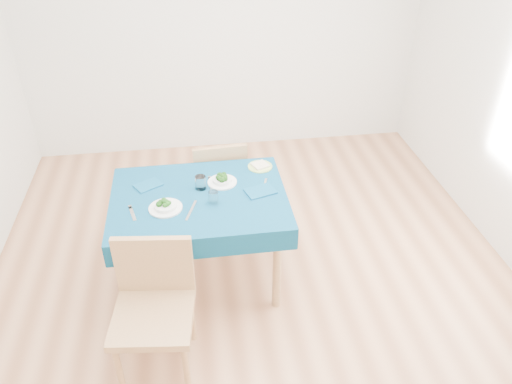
{
  "coord_description": "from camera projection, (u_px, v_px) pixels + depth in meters",
  "views": [
    {
      "loc": [
        -0.39,
        -2.68,
        2.68
      ],
      "look_at": [
        0.0,
        0.0,
        0.85
      ],
      "focal_mm": 35.0,
      "sensor_mm": 36.0,
      "label": 1
    }
  ],
  "objects": [
    {
      "name": "room_shell",
      "position": [
        256.0,
        123.0,
        2.99
      ],
      "size": [
        4.02,
        4.52,
        2.73
      ],
      "color": "#A46844",
      "rests_on": "ground"
    },
    {
      "name": "table",
      "position": [
        202.0,
        240.0,
        3.6
      ],
      "size": [
        1.18,
        0.9,
        0.76
      ],
      "primitive_type": "cube",
      "color": "navy",
      "rests_on": "ground"
    },
    {
      "name": "chair_near",
      "position": [
        150.0,
        298.0,
        2.85
      ],
      "size": [
        0.53,
        0.57,
        1.17
      ],
      "primitive_type": "cube",
      "rotation": [
        0.0,
        0.0,
        -0.12
      ],
      "color": "#A87D4F",
      "rests_on": "ground"
    },
    {
      "name": "chair_far",
      "position": [
        218.0,
        171.0,
        4.11
      ],
      "size": [
        0.45,
        0.49,
        1.05
      ],
      "primitive_type": "cube",
      "rotation": [
        0.0,
        0.0,
        3.21
      ],
      "color": "#A87D4F",
      "rests_on": "ground"
    },
    {
      "name": "bowl_near",
      "position": [
        165.0,
        205.0,
        3.25
      ],
      "size": [
        0.22,
        0.22,
        0.07
      ],
      "primitive_type": null,
      "color": "white",
      "rests_on": "table"
    },
    {
      "name": "bowl_far",
      "position": [
        222.0,
        179.0,
        3.51
      ],
      "size": [
        0.21,
        0.21,
        0.06
      ],
      "primitive_type": null,
      "color": "white",
      "rests_on": "table"
    },
    {
      "name": "fork_near",
      "position": [
        132.0,
        214.0,
        3.23
      ],
      "size": [
        0.06,
        0.17,
        0.0
      ],
      "primitive_type": "cube",
      "rotation": [
        0.0,
        0.0,
        0.25
      ],
      "color": "silver",
      "rests_on": "table"
    },
    {
      "name": "knife_near",
      "position": [
        191.0,
        210.0,
        3.25
      ],
      "size": [
        0.09,
        0.22,
        0.0
      ],
      "primitive_type": "cube",
      "rotation": [
        0.0,
        0.0,
        -0.32
      ],
      "color": "silver",
      "rests_on": "table"
    },
    {
      "name": "fork_far",
      "position": [
        211.0,
        183.0,
        3.52
      ],
      "size": [
        0.03,
        0.16,
        0.0
      ],
      "primitive_type": "cube",
      "rotation": [
        0.0,
        0.0,
        0.04
      ],
      "color": "silver",
      "rests_on": "table"
    },
    {
      "name": "knife_far",
      "position": [
        264.0,
        186.0,
        3.5
      ],
      "size": [
        0.07,
        0.19,
        0.0
      ],
      "primitive_type": "cube",
      "rotation": [
        0.0,
        0.0,
        -0.29
      ],
      "color": "silver",
      "rests_on": "table"
    },
    {
      "name": "napkin_near",
      "position": [
        148.0,
        185.0,
        3.5
      ],
      "size": [
        0.22,
        0.2,
        0.01
      ],
      "primitive_type": "cube",
      "rotation": [
        0.0,
        0.0,
        0.54
      ],
      "color": "navy",
      "rests_on": "table"
    },
    {
      "name": "napkin_far",
      "position": [
        260.0,
        191.0,
        3.43
      ],
      "size": [
        0.23,
        0.19,
        0.01
      ],
      "primitive_type": "cube",
      "rotation": [
        0.0,
        0.0,
        0.3
      ],
      "color": "navy",
      "rests_on": "table"
    },
    {
      "name": "tumbler_center",
      "position": [
        201.0,
        183.0,
        3.45
      ],
      "size": [
        0.08,
        0.08,
        0.1
      ],
      "primitive_type": "cylinder",
      "color": "white",
      "rests_on": "table"
    },
    {
      "name": "tumbler_side",
      "position": [
        213.0,
        197.0,
        3.3
      ],
      "size": [
        0.07,
        0.07,
        0.09
      ],
      "primitive_type": "cylinder",
      "color": "white",
      "rests_on": "table"
    },
    {
      "name": "side_plate",
      "position": [
        260.0,
        167.0,
        3.71
      ],
      "size": [
        0.18,
        0.18,
        0.01
      ],
      "primitive_type": "cylinder",
      "color": "#ADCE64",
      "rests_on": "table"
    },
    {
      "name": "bread_slice",
      "position": [
        260.0,
        165.0,
        3.7
      ],
      "size": [
        0.14,
        0.14,
        0.02
      ],
      "primitive_type": "cube",
      "rotation": [
        0.0,
        0.0,
        0.4
      ],
      "color": "beige",
      "rests_on": "side_plate"
    }
  ]
}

